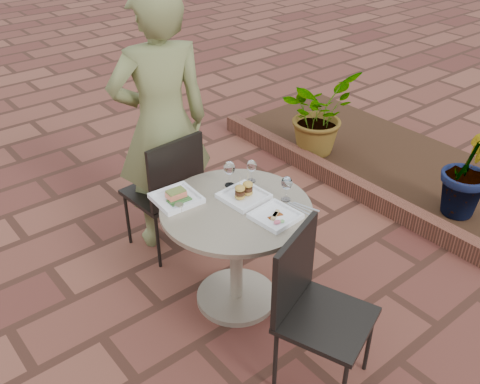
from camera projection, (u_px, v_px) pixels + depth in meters
ground at (212, 279)px, 3.69m from camera, size 60.00×60.00×0.00m
cafe_table at (236, 240)px, 3.27m from camera, size 0.90×0.90×0.73m
chair_far at (168, 186)px, 3.68m from camera, size 0.47×0.47×0.93m
chair_near at (311, 299)px, 2.74m from camera, size 0.56×0.56×0.93m
diner at (162, 125)px, 3.61m from camera, size 0.78×0.61×1.87m
plate_salmon at (176, 198)px, 3.18m from camera, size 0.27×0.27×0.07m
plate_sliders at (244, 194)px, 3.20m from camera, size 0.27×0.27×0.16m
plate_tuna at (275, 216)px, 3.03m from camera, size 0.25×0.25×0.03m
wine_glass_right at (287, 184)px, 3.14m from camera, size 0.07×0.07×0.16m
wine_glass_mid at (229, 169)px, 3.28m from camera, size 0.07×0.07×0.17m
wine_glass_far at (252, 166)px, 3.33m from camera, size 0.06×0.06×0.15m
steel_ramekin at (179, 207)px, 3.10m from camera, size 0.07×0.07×0.04m
cutlery_set at (303, 208)px, 3.12m from camera, size 0.14×0.22×0.00m
planter_curb at (337, 178)px, 4.70m from camera, size 0.12×3.00×0.15m
mulch_bed at (386, 158)px, 5.10m from camera, size 1.30×3.00×0.06m
potted_plant_a at (318, 113)px, 4.98m from camera, size 0.80×0.72×0.77m
potted_plant_b at (471, 166)px, 4.07m from camera, size 0.49×0.42×0.83m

